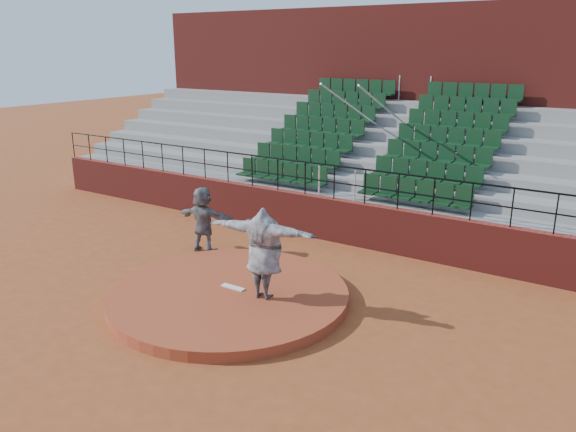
# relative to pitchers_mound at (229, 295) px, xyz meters

# --- Properties ---
(ground) EXTENTS (90.00, 90.00, 0.00)m
(ground) POSITION_rel_pitchers_mound_xyz_m (0.00, 0.00, -0.12)
(ground) COLOR brown
(ground) RESTS_ON ground
(pitchers_mound) EXTENTS (5.50, 5.50, 0.25)m
(pitchers_mound) POSITION_rel_pitchers_mound_xyz_m (0.00, 0.00, 0.00)
(pitchers_mound) COLOR #9D3F23
(pitchers_mound) RESTS_ON ground
(pitching_rubber) EXTENTS (0.60, 0.15, 0.03)m
(pitching_rubber) POSITION_rel_pitchers_mound_xyz_m (0.00, 0.15, 0.14)
(pitching_rubber) COLOR white
(pitching_rubber) RESTS_ON pitchers_mound
(boundary_wall) EXTENTS (24.00, 0.30, 1.30)m
(boundary_wall) POSITION_rel_pitchers_mound_xyz_m (0.00, 5.00, 0.53)
(boundary_wall) COLOR maroon
(boundary_wall) RESTS_ON ground
(wall_railing) EXTENTS (24.04, 0.05, 1.03)m
(wall_railing) POSITION_rel_pitchers_mound_xyz_m (0.00, 5.00, 1.90)
(wall_railing) COLOR black
(wall_railing) RESTS_ON boundary_wall
(seating_deck) EXTENTS (24.00, 5.97, 4.63)m
(seating_deck) POSITION_rel_pitchers_mound_xyz_m (0.00, 8.65, 1.32)
(seating_deck) COLOR gray
(seating_deck) RESTS_ON ground
(press_box_facade) EXTENTS (24.00, 3.00, 7.10)m
(press_box_facade) POSITION_rel_pitchers_mound_xyz_m (0.00, 12.60, 3.43)
(press_box_facade) COLOR maroon
(press_box_facade) RESTS_ON ground
(pitcher) EXTENTS (2.63, 1.02, 2.08)m
(pitcher) POSITION_rel_pitchers_mound_xyz_m (0.88, 0.16, 1.17)
(pitcher) COLOR black
(pitcher) RESTS_ON pitchers_mound
(fielder) EXTENTS (1.80, 0.78, 1.88)m
(fielder) POSITION_rel_pitchers_mound_xyz_m (-2.66, 2.19, 0.82)
(fielder) COLOR black
(fielder) RESTS_ON ground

